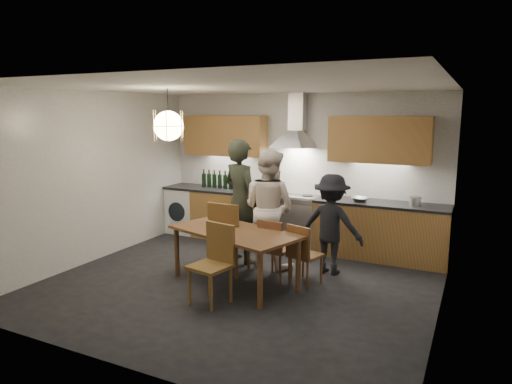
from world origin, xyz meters
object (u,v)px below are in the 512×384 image
at_px(chair_back_left, 227,233).
at_px(person_left, 241,201).
at_px(mixing_bowl, 360,199).
at_px(stock_pot, 415,201).
at_px(wine_bottles, 223,180).
at_px(person_mid, 269,208).
at_px(person_right, 331,224).
at_px(dining_table, 235,237).
at_px(chair_front, 215,258).

relative_size(chair_back_left, person_left, 0.55).
bearing_deg(person_left, mixing_bowl, -125.10).
relative_size(stock_pot, wine_bottles, 0.20).
bearing_deg(person_left, wine_bottles, -26.77).
distance_m(person_mid, mixing_bowl, 1.50).
xyz_separation_m(person_left, person_right, (1.40, 0.09, -0.23)).
bearing_deg(dining_table, person_mid, 102.05).
distance_m(person_mid, person_right, 0.96).
xyz_separation_m(dining_table, chair_front, (0.07, -0.61, -0.10)).
height_order(chair_front, person_right, person_right).
distance_m(chair_back_left, person_right, 1.48).
bearing_deg(dining_table, chair_front, -66.82).
height_order(dining_table, mixing_bowl, mixing_bowl).
bearing_deg(person_mid, stock_pot, -141.57).
bearing_deg(chair_back_left, wine_bottles, -58.43).
relative_size(dining_table, chair_front, 2.01).
distance_m(person_right, mixing_bowl, 0.96).
height_order(person_mid, wine_bottles, person_mid).
xyz_separation_m(person_left, stock_pot, (2.40, 1.06, 0.02)).
relative_size(chair_front, person_left, 0.51).
bearing_deg(dining_table, person_right, 60.73).
xyz_separation_m(dining_table, wine_bottles, (-1.36, 2.01, 0.41)).
relative_size(dining_table, wine_bottles, 2.18).
relative_size(chair_front, person_mid, 0.55).
bearing_deg(dining_table, person_left, 130.05).
relative_size(dining_table, stock_pot, 10.82).
bearing_deg(wine_bottles, person_right, -23.46).
relative_size(person_mid, mixing_bowl, 6.63).
xyz_separation_m(stock_pot, wine_bottles, (-3.38, 0.07, 0.10)).
distance_m(mixing_bowl, stock_pot, 0.82).
bearing_deg(person_right, mixing_bowl, -98.21).
xyz_separation_m(person_right, wine_bottles, (-2.38, 1.03, 0.35)).
distance_m(person_right, stock_pot, 1.41).
relative_size(person_right, wine_bottles, 1.62).
distance_m(chair_front, person_left, 1.61).
bearing_deg(chair_front, chair_back_left, 121.54).
distance_m(person_right, wine_bottles, 2.62).
distance_m(chair_back_left, person_mid, 0.77).
height_order(mixing_bowl, stock_pot, stock_pot).
height_order(chair_front, person_left, person_left).
distance_m(mixing_bowl, wine_bottles, 2.57).
height_order(dining_table, person_left, person_left).
height_order(chair_back_left, person_right, person_right).
bearing_deg(chair_front, wine_bottles, 129.34).
height_order(chair_back_left, wine_bottles, wine_bottles).
bearing_deg(mixing_bowl, dining_table, -122.44).
bearing_deg(chair_front, person_left, 117.22).
height_order(dining_table, stock_pot, stock_pot).
bearing_deg(dining_table, chair_back_left, 150.99).
xyz_separation_m(chair_back_left, person_mid, (0.35, 0.62, 0.28)).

